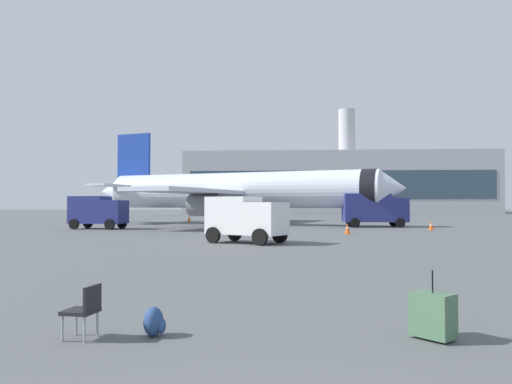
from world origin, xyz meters
The scene contains 11 objects.
airplane_at_gate centered at (-5.42, 49.10, 3.66)m, with size 34.85×31.85×10.50m.
service_truck centered at (-16.72, 39.07, 1.61)m, with size 5.05×3.06×2.90m.
fuel_truck centered at (8.37, 44.18, 1.77)m, with size 6.07×2.87×3.20m.
cargo_van centered at (-2.34, 23.87, 1.45)m, with size 4.82×3.97×2.60m.
safety_cone_near centered at (-12.37, 58.52, 0.40)m, with size 0.44×0.44×0.81m.
safety_cone_mid centered at (4.42, 32.74, 0.39)m, with size 0.44×0.44×0.80m.
safety_cone_far centered at (12.19, 38.82, 0.36)m, with size 0.44×0.44×0.74m.
rolling_suitcase centered at (2.25, 4.47, 0.39)m, with size 0.73×0.74×1.10m.
traveller_backpack centered at (-2.24, 4.38, 0.23)m, with size 0.36×0.40×0.48m.
gate_chair centered at (-3.30, 4.14, 0.50)m, with size 0.55×0.55×0.86m.
terminal_building centered at (13.31, 128.53, 7.90)m, with size 78.08×22.91×27.57m.
Camera 1 is at (-0.09, -3.58, 2.15)m, focal length 34.52 mm.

